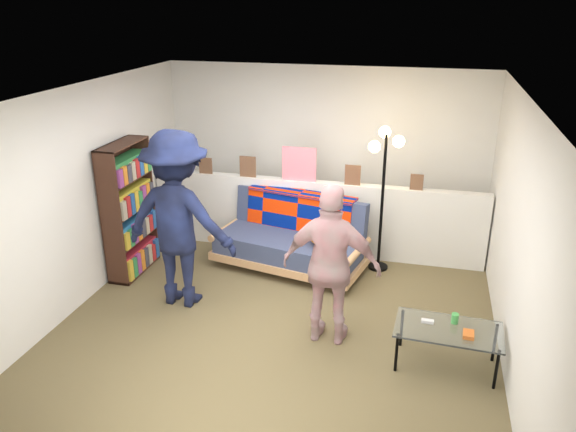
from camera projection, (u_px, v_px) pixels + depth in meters
The scene contains 10 objects.
ground at pixel (279, 320), 6.05m from camera, with size 5.00×5.00×0.00m, color brown.
room_shell at pixel (290, 158), 5.86m from camera, with size 4.60×5.05×2.45m.
half_wall_ledge at pixel (314, 217), 7.49m from camera, with size 4.45×0.15×1.00m, color silver.
ledge_decor at pixel (297, 168), 7.28m from camera, with size 2.97×0.02×0.45m.
futon_sofa at pixel (292, 239), 7.11m from camera, with size 2.03×1.24×0.81m.
bookshelf at pixel (129, 214), 6.86m from camera, with size 0.28×0.83×1.65m.
coffee_table at pixel (449, 331), 5.16m from camera, with size 0.99×0.58×0.50m.
floor_lamp at pixel (384, 171), 6.76m from camera, with size 0.42×0.35×1.81m.
person_left at pixel (179, 220), 6.09m from camera, with size 1.28×0.74×1.98m, color black.
person_right at pixel (331, 266), 5.42m from camera, with size 0.96×0.40×1.65m, color pink.
Camera 1 is at (1.37, -5.03, 3.26)m, focal length 35.00 mm.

